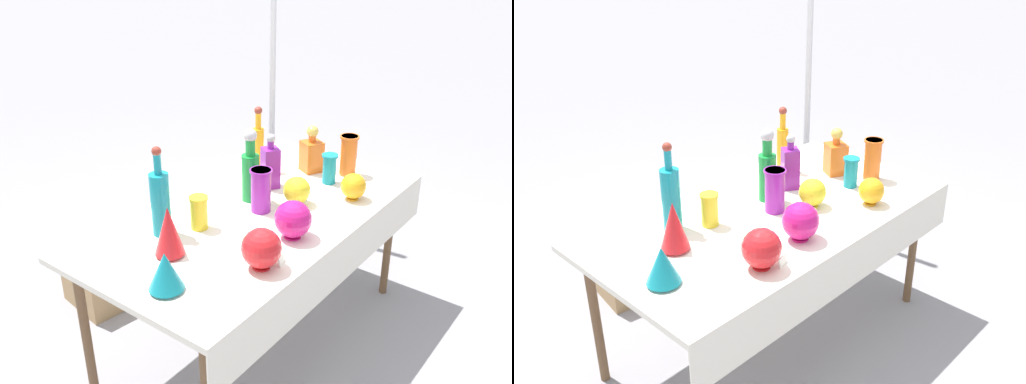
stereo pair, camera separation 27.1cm
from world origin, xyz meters
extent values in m
plane|color=gray|center=(0.00, 0.00, 0.00)|extent=(40.00, 40.00, 0.00)
cube|color=white|center=(0.00, 0.00, 0.74)|extent=(1.77, 0.93, 0.03)
cube|color=white|center=(0.00, -0.47, 0.64)|extent=(1.77, 0.01, 0.24)
cylinder|color=brown|center=(0.79, -0.36, 0.36)|extent=(0.04, 0.04, 0.73)
cylinder|color=brown|center=(-0.79, 0.36, 0.36)|extent=(0.04, 0.04, 0.73)
cylinder|color=brown|center=(0.79, 0.36, 0.36)|extent=(0.04, 0.04, 0.73)
cylinder|color=teal|center=(-0.43, 0.20, 0.91)|extent=(0.09, 0.09, 0.29)
cylinder|color=teal|center=(-0.43, 0.20, 1.10)|extent=(0.03, 0.03, 0.09)
sphere|color=maroon|center=(-0.43, 0.20, 1.15)|extent=(0.04, 0.04, 0.04)
cylinder|color=#198C38|center=(0.08, 0.10, 0.88)|extent=(0.09, 0.09, 0.24)
cylinder|color=#198C38|center=(0.08, 0.10, 1.04)|extent=(0.05, 0.05, 0.08)
sphere|color=#B2B2B7|center=(0.08, 0.10, 1.10)|extent=(0.06, 0.06, 0.06)
cylinder|color=orange|center=(0.42, 0.30, 0.88)|extent=(0.06, 0.06, 0.24)
cylinder|color=orange|center=(0.42, 0.30, 1.04)|extent=(0.03, 0.03, 0.09)
sphere|color=maroon|center=(0.42, 0.30, 1.10)|extent=(0.04, 0.04, 0.04)
cube|color=orange|center=(0.58, 0.05, 0.85)|extent=(0.14, 0.14, 0.17)
cylinder|color=orange|center=(0.58, 0.05, 0.95)|extent=(0.04, 0.04, 0.04)
sphere|color=gold|center=(0.58, 0.05, 0.99)|extent=(0.06, 0.06, 0.06)
cube|color=purple|center=(0.26, 0.11, 0.87)|extent=(0.11, 0.11, 0.22)
cylinder|color=purple|center=(0.26, 0.11, 1.00)|extent=(0.03, 0.03, 0.04)
sphere|color=#B2B2B7|center=(0.26, 0.11, 1.03)|extent=(0.05, 0.05, 0.05)
cylinder|color=teal|center=(0.50, -0.11, 0.84)|extent=(0.07, 0.07, 0.16)
cylinder|color=teal|center=(0.50, -0.11, 0.91)|extent=(0.09, 0.09, 0.01)
cylinder|color=purple|center=(0.01, -0.02, 0.87)|extent=(0.10, 0.10, 0.22)
cylinder|color=purple|center=(0.01, -0.02, 0.97)|extent=(0.11, 0.11, 0.01)
cylinder|color=yellow|center=(-0.29, 0.10, 0.84)|extent=(0.08, 0.08, 0.16)
cylinder|color=yellow|center=(-0.29, 0.10, 0.91)|extent=(0.09, 0.09, 0.01)
cylinder|color=orange|center=(0.66, -0.14, 0.87)|extent=(0.09, 0.09, 0.22)
cylinder|color=orange|center=(0.66, -0.14, 0.98)|extent=(0.10, 0.10, 0.01)
cylinder|color=teal|center=(-0.73, -0.13, 0.77)|extent=(0.06, 0.06, 0.01)
cone|color=teal|center=(-0.73, -0.13, 0.85)|extent=(0.14, 0.14, 0.15)
cylinder|color=red|center=(-0.54, 0.04, 0.77)|extent=(0.07, 0.07, 0.01)
cone|color=red|center=(-0.54, 0.04, 0.88)|extent=(0.13, 0.13, 0.21)
cylinder|color=yellow|center=(0.18, -0.12, 0.76)|extent=(0.06, 0.06, 0.01)
sphere|color=yellow|center=(0.18, -0.12, 0.84)|extent=(0.14, 0.14, 0.14)
cylinder|color=red|center=(-0.39, -0.32, 0.76)|extent=(0.07, 0.07, 0.01)
sphere|color=red|center=(-0.39, -0.32, 0.85)|extent=(0.17, 0.17, 0.17)
cylinder|color=#C61972|center=(-0.11, -0.28, 0.76)|extent=(0.07, 0.07, 0.01)
sphere|color=#C61972|center=(-0.11, -0.28, 0.85)|extent=(0.17, 0.17, 0.17)
cylinder|color=orange|center=(0.40, -0.31, 0.76)|extent=(0.06, 0.06, 0.01)
sphere|color=orange|center=(0.40, -0.31, 0.83)|extent=(0.13, 0.13, 0.13)
cube|color=white|center=(-0.31, -0.37, 0.78)|extent=(0.06, 0.03, 0.04)
cube|color=tan|center=(-0.22, 0.90, 0.13)|extent=(0.50, 0.42, 0.26)
cube|color=tan|center=(-0.22, 1.01, 0.30)|extent=(0.42, 0.12, 0.09)
cylinder|color=silver|center=(1.11, 0.71, 1.14)|extent=(0.04, 0.04, 2.27)
cylinder|color=#333338|center=(1.11, 0.71, 0.02)|extent=(0.18, 0.18, 0.04)
camera|label=1|loc=(-1.95, -1.48, 2.02)|focal=40.00mm
camera|label=2|loc=(-1.77, -1.69, 2.02)|focal=40.00mm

